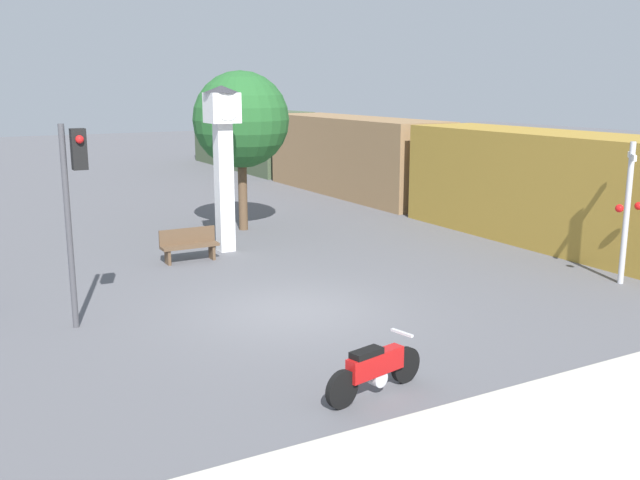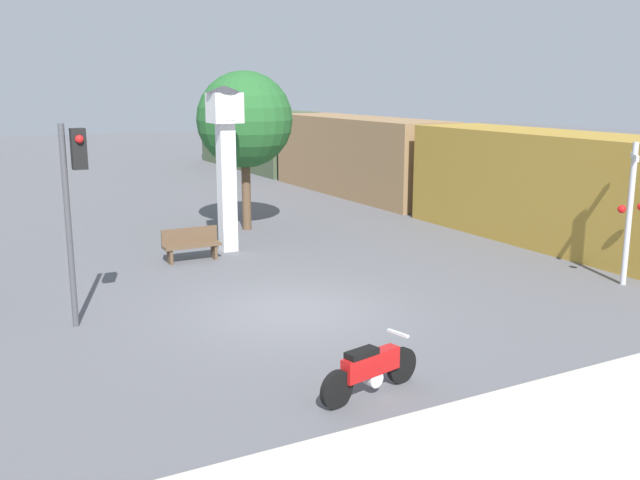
# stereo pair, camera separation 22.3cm
# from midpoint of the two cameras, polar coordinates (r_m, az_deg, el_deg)

# --- Properties ---
(ground_plane) EXTENTS (120.00, 120.00, 0.00)m
(ground_plane) POSITION_cam_midpoint_polar(r_m,az_deg,el_deg) (15.55, -2.53, -5.74)
(ground_plane) COLOR #56565B
(motorcycle) EXTENTS (2.02, 0.63, 0.90)m
(motorcycle) POSITION_cam_midpoint_polar(r_m,az_deg,el_deg) (11.44, 3.85, -10.24)
(motorcycle) COLOR black
(motorcycle) RESTS_ON ground_plane
(clock_tower) EXTENTS (1.02, 1.02, 4.80)m
(clock_tower) POSITION_cam_midpoint_polar(r_m,az_deg,el_deg) (20.85, -8.08, 7.62)
(clock_tower) COLOR white
(clock_tower) RESTS_ON ground_plane
(freight_train) EXTENTS (2.80, 34.31, 3.40)m
(freight_train) POSITION_cam_midpoint_polar(r_m,az_deg,el_deg) (32.13, 2.50, 6.75)
(freight_train) COLOR olive
(freight_train) RESTS_ON ground_plane
(traffic_light) EXTENTS (0.50, 0.35, 4.09)m
(traffic_light) POSITION_cam_midpoint_polar(r_m,az_deg,el_deg) (14.82, -19.51, 3.86)
(traffic_light) COLOR #47474C
(traffic_light) RESTS_ON ground_plane
(railroad_crossing_signal) EXTENTS (0.90, 0.82, 3.49)m
(railroad_crossing_signal) POSITION_cam_midpoint_polar(r_m,az_deg,el_deg) (18.76, 23.08, 2.43)
(railroad_crossing_signal) COLOR #B7B7BC
(railroad_crossing_signal) RESTS_ON ground_plane
(street_tree) EXTENTS (3.17, 3.17, 5.28)m
(street_tree) POSITION_cam_midpoint_polar(r_m,az_deg,el_deg) (23.89, -6.60, 9.51)
(street_tree) COLOR brown
(street_tree) RESTS_ON ground_plane
(bench) EXTENTS (1.60, 0.44, 0.92)m
(bench) POSITION_cam_midpoint_polar(r_m,az_deg,el_deg) (20.12, -10.75, -0.32)
(bench) COLOR brown
(bench) RESTS_ON ground_plane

